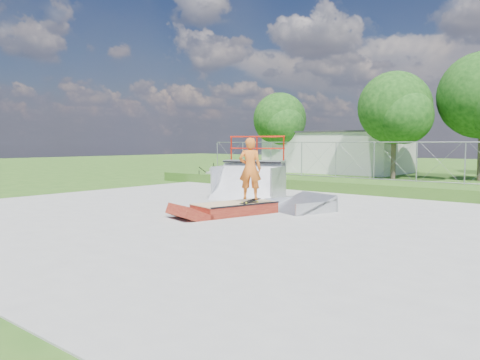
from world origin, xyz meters
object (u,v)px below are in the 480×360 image
object	(u,v)px
quarter_pipe	(248,168)
grind_box	(235,209)
flat_bank_ramp	(300,204)
skater	(250,171)

from	to	relation	value
quarter_pipe	grind_box	bearing A→B (deg)	-73.80
grind_box	quarter_pipe	bearing A→B (deg)	137.72
flat_bank_ramp	skater	size ratio (longest dim) A/B	0.94
skater	quarter_pipe	bearing A→B (deg)	-80.98
quarter_pipe	flat_bank_ramp	world-z (taller)	quarter_pipe
skater	grind_box	bearing A→B (deg)	6.22
quarter_pipe	flat_bank_ramp	distance (m)	3.89
grind_box	flat_bank_ramp	xyz separation A→B (m)	(1.24, 1.84, 0.07)
flat_bank_ramp	skater	xyz separation A→B (m)	(-0.85, -1.56, 1.13)
grind_box	skater	bearing A→B (deg)	51.71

